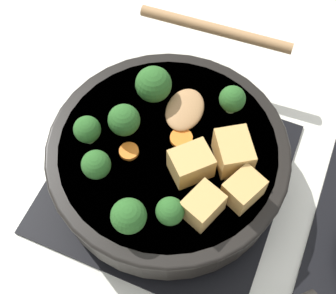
% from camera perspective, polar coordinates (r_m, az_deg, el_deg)
% --- Properties ---
extents(ground_plane, '(2.40, 2.40, 0.00)m').
position_cam_1_polar(ground_plane, '(0.66, -0.00, -3.73)').
color(ground_plane, silver).
extents(front_burner_grate, '(0.31, 0.31, 0.03)m').
position_cam_1_polar(front_burner_grate, '(0.65, -0.00, -3.26)').
color(front_burner_grate, black).
rests_on(front_burner_grate, ground_plane).
extents(skillet_pan, '(0.38, 0.38, 0.06)m').
position_cam_1_polar(skillet_pan, '(0.61, 0.07, -1.40)').
color(skillet_pan, black).
rests_on(skillet_pan, front_burner_grate).
extents(wooden_spoon, '(0.20, 0.23, 0.02)m').
position_cam_1_polar(wooden_spoon, '(0.66, 4.12, 10.28)').
color(wooden_spoon, '#A87A4C').
rests_on(wooden_spoon, skillet_pan).
extents(tofu_cube_center_large, '(0.05, 0.05, 0.03)m').
position_cam_1_polar(tofu_cube_center_large, '(0.53, 4.25, -7.16)').
color(tofu_cube_center_large, tan).
rests_on(tofu_cube_center_large, skillet_pan).
extents(tofu_cube_near_handle, '(0.06, 0.06, 0.04)m').
position_cam_1_polar(tofu_cube_near_handle, '(0.56, 7.97, -0.60)').
color(tofu_cube_near_handle, tan).
rests_on(tofu_cube_near_handle, skillet_pan).
extents(tofu_cube_east_chunk, '(0.05, 0.05, 0.03)m').
position_cam_1_polar(tofu_cube_east_chunk, '(0.55, 9.16, -5.14)').
color(tofu_cube_east_chunk, tan).
rests_on(tofu_cube_east_chunk, skillet_pan).
extents(tofu_cube_west_chunk, '(0.06, 0.06, 0.04)m').
position_cam_1_polar(tofu_cube_west_chunk, '(0.55, 2.82, -2.05)').
color(tofu_cube_west_chunk, tan).
rests_on(tofu_cube_west_chunk, skillet_pan).
extents(broccoli_floret_near_spoon, '(0.05, 0.05, 0.05)m').
position_cam_1_polar(broccoli_floret_near_spoon, '(0.60, -1.78, 7.64)').
color(broccoli_floret_near_spoon, '#709956').
rests_on(broccoli_floret_near_spoon, skillet_pan).
extents(broccoli_floret_center_top, '(0.03, 0.03, 0.04)m').
position_cam_1_polar(broccoli_floret_center_top, '(0.60, 7.85, 5.80)').
color(broccoli_floret_center_top, '#709956').
rests_on(broccoli_floret_center_top, skillet_pan).
extents(broccoli_floret_east_rim, '(0.04, 0.04, 0.04)m').
position_cam_1_polar(broccoli_floret_east_rim, '(0.55, -8.75, -2.17)').
color(broccoli_floret_east_rim, '#709956').
rests_on(broccoli_floret_east_rim, skillet_pan).
extents(broccoli_floret_west_rim, '(0.03, 0.03, 0.04)m').
position_cam_1_polar(broccoli_floret_west_rim, '(0.52, 0.24, -7.86)').
color(broccoli_floret_west_rim, '#709956').
rests_on(broccoli_floret_west_rim, skillet_pan).
extents(broccoli_floret_north_edge, '(0.04, 0.04, 0.05)m').
position_cam_1_polar(broccoli_floret_north_edge, '(0.58, -5.29, 3.43)').
color(broccoli_floret_north_edge, '#709956').
rests_on(broccoli_floret_north_edge, skillet_pan).
extents(broccoli_floret_south_cluster, '(0.04, 0.04, 0.05)m').
position_cam_1_polar(broccoli_floret_south_cluster, '(0.52, -4.95, -8.35)').
color(broccoli_floret_south_cluster, '#709956').
rests_on(broccoli_floret_south_cluster, skillet_pan).
extents(broccoli_floret_mid_floret, '(0.03, 0.03, 0.04)m').
position_cam_1_polar(broccoli_floret_mid_floret, '(0.58, -9.82, 2.08)').
color(broccoli_floret_mid_floret, '#709956').
rests_on(broccoli_floret_mid_floret, skillet_pan).
extents(carrot_slice_orange_thin, '(0.03, 0.03, 0.01)m').
position_cam_1_polar(carrot_slice_orange_thin, '(0.59, 1.63, 1.08)').
color(carrot_slice_orange_thin, orange).
rests_on(carrot_slice_orange_thin, skillet_pan).
extents(carrot_slice_near_center, '(0.02, 0.02, 0.01)m').
position_cam_1_polar(carrot_slice_near_center, '(0.58, -4.78, -0.53)').
color(carrot_slice_near_center, orange).
rests_on(carrot_slice_near_center, skillet_pan).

